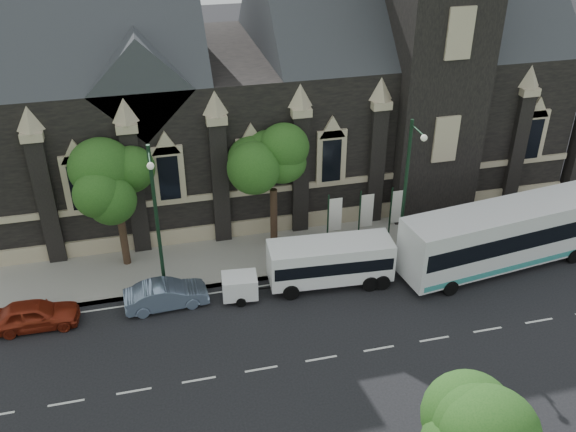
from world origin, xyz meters
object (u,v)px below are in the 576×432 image
object	(u,v)px
tree_walk_left	(118,178)
street_lamp_mid	(156,215)
banner_flag_right	(395,210)
shuttle_bus	(331,260)
banner_flag_center	(364,214)
box_trailer	(240,286)
sedan	(166,295)
tour_coach	(509,234)
tree_walk_right	(276,160)
street_lamp_near	(407,185)
tree_park_east	(491,428)
car_far_red	(35,315)
banner_flag_left	(333,218)

from	to	relation	value
tree_walk_left	street_lamp_mid	distance (m)	4.08
street_lamp_mid	banner_flag_right	size ratio (longest dim) A/B	2.25
tree_walk_left	shuttle_bus	xyz separation A→B (m)	(11.04, -4.81, -4.17)
street_lamp_mid	tree_walk_left	bearing A→B (deg)	116.47
banner_flag_center	box_trailer	distance (m)	9.07
shuttle_bus	banner_flag_right	bearing A→B (deg)	35.39
sedan	tour_coach	bearing A→B (deg)	-95.38
tour_coach	box_trailer	world-z (taller)	tour_coach
tree_walk_right	banner_flag_center	distance (m)	6.36
street_lamp_near	street_lamp_mid	size ratio (longest dim) A/B	1.00
tree_park_east	street_lamp_mid	size ratio (longest dim) A/B	0.70
tour_coach	car_far_red	bearing A→B (deg)	170.95
tree_walk_right	banner_flag_left	xyz separation A→B (m)	(3.08, -1.71, -3.43)
street_lamp_mid	banner_flag_left	bearing A→B (deg)	10.50
shuttle_bus	sedan	bearing A→B (deg)	-176.87
street_lamp_near	banner_flag_left	distance (m)	4.99
sedan	tree_park_east	bearing A→B (deg)	-149.59
tree_park_east	tree_walk_left	bearing A→B (deg)	120.87
tree_walk_right	sedan	bearing A→B (deg)	-146.77
banner_flag_center	street_lamp_near	bearing A→B (deg)	-48.07
street_lamp_near	car_far_red	xyz separation A→B (m)	(-20.74, -1.20, -4.35)
tree_park_east	box_trailer	bearing A→B (deg)	112.40
street_lamp_mid	sedan	distance (m)	4.51
tree_walk_right	car_far_red	size ratio (longest dim) A/B	1.75
banner_flag_right	box_trailer	xyz separation A→B (m)	(-10.30, -3.31, -1.54)
street_lamp_mid	banner_flag_left	world-z (taller)	street_lamp_mid
tree_walk_left	street_lamp_mid	xyz separation A→B (m)	(1.80, -3.61, -0.62)
tree_walk_right	banner_flag_left	bearing A→B (deg)	-29.10
street_lamp_mid	car_far_red	world-z (taller)	street_lamp_mid
tree_park_east	shuttle_bus	bearing A→B (deg)	93.53
banner_flag_center	box_trailer	bearing A→B (deg)	-158.26
tree_walk_left	shuttle_bus	world-z (taller)	tree_walk_left
banner_flag_left	sedan	world-z (taller)	banner_flag_left
sedan	car_far_red	xyz separation A→B (m)	(-6.74, -0.09, 0.02)
banner_flag_left	street_lamp_mid	bearing A→B (deg)	-169.50
banner_flag_left	tour_coach	bearing A→B (deg)	-21.42
tour_coach	banner_flag_center	bearing A→B (deg)	146.03
box_trailer	street_lamp_mid	bearing A→B (deg)	166.21
tree_park_east	sedan	world-z (taller)	tree_park_east
street_lamp_mid	car_far_red	xyz separation A→B (m)	(-6.74, -1.20, -4.35)
street_lamp_near	banner_flag_right	world-z (taller)	street_lamp_near
banner_flag_right	tree_walk_right	bearing A→B (deg)	166.40
street_lamp_mid	box_trailer	world-z (taller)	street_lamp_mid
tree_park_east	tour_coach	bearing A→B (deg)	56.26
tree_park_east	banner_flag_right	bearing A→B (deg)	77.35
tree_walk_right	box_trailer	size ratio (longest dim) A/B	2.75
tour_coach	box_trailer	bearing A→B (deg)	170.72
street_lamp_mid	banner_flag_right	xyz separation A→B (m)	(14.29, 1.91, -2.73)
tree_walk_right	tour_coach	bearing A→B (deg)	-23.37
tree_walk_left	car_far_red	size ratio (longest dim) A/B	1.71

